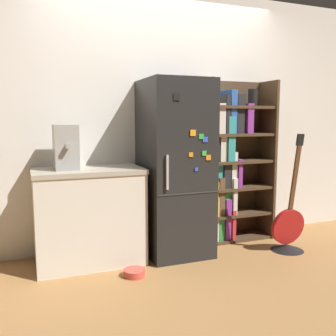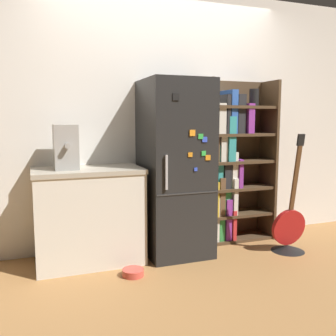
{
  "view_description": "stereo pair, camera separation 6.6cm",
  "coord_description": "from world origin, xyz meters",
  "px_view_note": "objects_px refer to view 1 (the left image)",
  "views": [
    {
      "loc": [
        -1.35,
        -3.17,
        1.29
      ],
      "look_at": [
        -0.06,
        0.15,
        0.83
      ],
      "focal_mm": 40.0,
      "sensor_mm": 36.0,
      "label": 1
    },
    {
      "loc": [
        -1.29,
        -3.19,
        1.29
      ],
      "look_at": [
        -0.06,
        0.15,
        0.83
      ],
      "focal_mm": 40.0,
      "sensor_mm": 36.0,
      "label": 2
    }
  ],
  "objects_px": {
    "refrigerator": "(175,168)",
    "guitar": "(288,234)",
    "espresso_machine": "(66,147)",
    "bookshelf": "(227,164)",
    "pet_bowl": "(134,272)"
  },
  "relations": [
    {
      "from": "refrigerator",
      "to": "pet_bowl",
      "type": "bearing_deg",
      "value": -141.75
    },
    {
      "from": "bookshelf",
      "to": "pet_bowl",
      "type": "xyz_separation_m",
      "value": [
        -1.21,
        -0.6,
        -0.79
      ]
    },
    {
      "from": "refrigerator",
      "to": "guitar",
      "type": "relative_size",
      "value": 1.43
    },
    {
      "from": "guitar",
      "to": "pet_bowl",
      "type": "relative_size",
      "value": 6.35
    },
    {
      "from": "guitar",
      "to": "refrigerator",
      "type": "bearing_deg",
      "value": 160.65
    },
    {
      "from": "refrigerator",
      "to": "pet_bowl",
      "type": "distance_m",
      "value": 1.05
    },
    {
      "from": "bookshelf",
      "to": "guitar",
      "type": "height_order",
      "value": "bookshelf"
    },
    {
      "from": "refrigerator",
      "to": "guitar",
      "type": "xyz_separation_m",
      "value": [
        1.06,
        -0.37,
        -0.66
      ]
    },
    {
      "from": "pet_bowl",
      "to": "espresso_machine",
      "type": "bearing_deg",
      "value": 135.05
    },
    {
      "from": "guitar",
      "to": "pet_bowl",
      "type": "height_order",
      "value": "guitar"
    },
    {
      "from": "guitar",
      "to": "pet_bowl",
      "type": "distance_m",
      "value": 1.6
    },
    {
      "from": "refrigerator",
      "to": "espresso_machine",
      "type": "distance_m",
      "value": 1.03
    },
    {
      "from": "pet_bowl",
      "to": "bookshelf",
      "type": "bearing_deg",
      "value": 26.33
    },
    {
      "from": "refrigerator",
      "to": "guitar",
      "type": "height_order",
      "value": "refrigerator"
    },
    {
      "from": "guitar",
      "to": "espresso_machine",
      "type": "bearing_deg",
      "value": 168.51
    }
  ]
}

